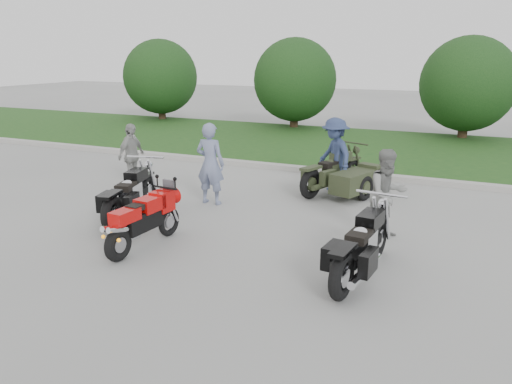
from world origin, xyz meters
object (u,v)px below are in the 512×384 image
at_px(sportbike_red, 143,219).
at_px(cruiser_right, 361,249).
at_px(person_denim, 335,155).
at_px(person_back, 131,155).
at_px(cruiser_left, 129,197).
at_px(person_grey, 387,194).
at_px(cruiser_sidecar, 345,178).
at_px(person_stripe, 210,164).

distance_m(sportbike_red, cruiser_right, 3.79).
distance_m(sportbike_red, person_denim, 5.50).
bearing_deg(person_back, sportbike_red, -140.07).
relative_size(cruiser_left, person_grey, 1.46).
height_order(cruiser_left, cruiser_sidecar, cruiser_left).
distance_m(cruiser_left, person_back, 2.76).
relative_size(person_stripe, person_grey, 1.11).
relative_size(person_stripe, person_denim, 1.02).
xyz_separation_m(sportbike_red, person_stripe, (-0.24, 2.89, 0.39)).
bearing_deg(cruiser_left, cruiser_right, -23.50).
distance_m(cruiser_sidecar, person_back, 5.44).
relative_size(sportbike_red, cruiser_left, 0.79).
bearing_deg(person_stripe, cruiser_left, 58.51).
xyz_separation_m(cruiser_left, person_grey, (5.04, 1.09, 0.35)).
bearing_deg(cruiser_left, person_grey, -1.23).
height_order(cruiser_sidecar, person_denim, person_denim).
xyz_separation_m(cruiser_sidecar, person_stripe, (-2.66, -1.87, 0.49)).
height_order(sportbike_red, cruiser_left, cruiser_left).
bearing_deg(sportbike_red, person_back, 133.95).
distance_m(cruiser_right, person_denim, 5.09).
height_order(cruiser_left, person_back, person_back).
xyz_separation_m(sportbike_red, cruiser_right, (3.78, 0.32, -0.05)).
bearing_deg(person_back, person_stripe, -101.28).
height_order(sportbike_red, cruiser_right, cruiser_right).
relative_size(cruiser_left, cruiser_sidecar, 1.04).
bearing_deg(cruiser_right, person_denim, 116.02).
bearing_deg(person_back, person_grey, -99.35).
bearing_deg(cruiser_right, sportbike_red, -169.05).
bearing_deg(cruiser_sidecar, cruiser_left, -115.55).
bearing_deg(person_stripe, person_denim, -137.16).
bearing_deg(cruiser_sidecar, person_denim, 158.57).
bearing_deg(cruiser_sidecar, cruiser_right, -52.70).
bearing_deg(person_back, cruiser_right, -114.88).
bearing_deg(person_denim, person_stripe, -94.24).
relative_size(sportbike_red, person_denim, 1.05).
relative_size(sportbike_red, cruiser_right, 0.78).
xyz_separation_m(sportbike_red, person_back, (-2.84, 3.42, 0.28)).
xyz_separation_m(cruiser_sidecar, person_denim, (-0.37, 0.33, 0.47)).
xyz_separation_m(cruiser_left, cruiser_right, (5.01, -0.89, -0.00)).
height_order(person_stripe, person_back, person_stripe).
height_order(cruiser_right, person_grey, person_grey).
height_order(person_grey, person_back, person_grey).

